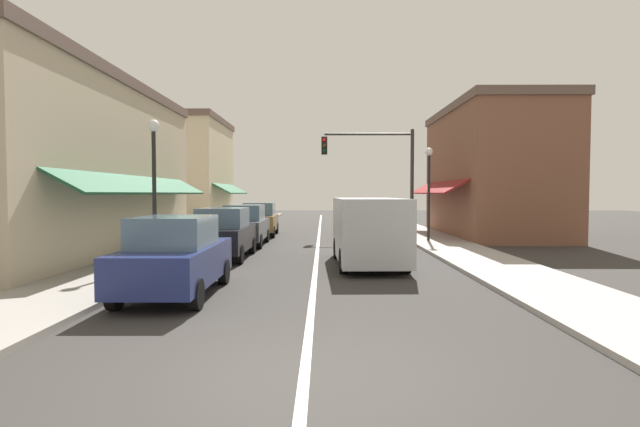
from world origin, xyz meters
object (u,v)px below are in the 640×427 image
at_px(parked_car_nearest_left, 176,256).
at_px(parked_car_second_left, 224,233).
at_px(van_in_lane, 368,229).
at_px(street_lamp_left_near, 154,168).
at_px(traffic_signal_mast_arm, 380,164).
at_px(parked_car_far_left, 260,219).
at_px(street_lamp_right_mid, 429,178).
at_px(parked_car_third_left, 245,225).

height_order(parked_car_nearest_left, parked_car_second_left, same).
bearing_deg(van_in_lane, street_lamp_left_near, -174.90).
relative_size(parked_car_nearest_left, parked_car_second_left, 1.00).
height_order(traffic_signal_mast_arm, street_lamp_left_near, traffic_signal_mast_arm).
xyz_separation_m(parked_car_far_left, van_in_lane, (4.81, -10.58, 0.27)).
xyz_separation_m(parked_car_far_left, traffic_signal_mast_arm, (6.33, -0.97, 2.90)).
bearing_deg(street_lamp_right_mid, van_in_lane, -116.63).
xyz_separation_m(parked_car_second_left, street_lamp_right_mid, (8.26, 5.21, 2.08)).
height_order(parked_car_nearest_left, parked_car_third_left, same).
relative_size(parked_car_nearest_left, street_lamp_right_mid, 0.95).
xyz_separation_m(parked_car_far_left, street_lamp_left_near, (-1.66, -11.35, 2.16)).
relative_size(van_in_lane, traffic_signal_mast_arm, 0.94).
xyz_separation_m(parked_car_nearest_left, van_in_lane, (4.69, 4.57, 0.27)).
height_order(parked_car_second_left, street_lamp_right_mid, street_lamp_right_mid).
bearing_deg(street_lamp_right_mid, parked_car_third_left, -173.17).
height_order(parked_car_nearest_left, street_lamp_left_near, street_lamp_left_near).
relative_size(traffic_signal_mast_arm, street_lamp_right_mid, 1.28).
bearing_deg(parked_car_second_left, traffic_signal_mast_arm, 51.80).
bearing_deg(street_lamp_left_near, traffic_signal_mast_arm, 52.43).
xyz_separation_m(van_in_lane, street_lamp_left_near, (-6.47, -0.77, 1.89)).
distance_m(parked_car_far_left, street_lamp_right_mid, 9.29).
height_order(van_in_lane, traffic_signal_mast_arm, traffic_signal_mast_arm).
height_order(parked_car_third_left, van_in_lane, van_in_lane).
bearing_deg(van_in_lane, parked_car_far_left, 112.79).
relative_size(parked_car_second_left, street_lamp_left_near, 0.92).
bearing_deg(van_in_lane, street_lamp_right_mid, 61.70).
height_order(parked_car_far_left, van_in_lane, van_in_lane).
xyz_separation_m(parked_car_second_left, traffic_signal_mast_arm, (6.40, 8.08, 2.90)).
xyz_separation_m(parked_car_second_left, parked_car_third_left, (0.05, 4.23, 0.00)).
distance_m(street_lamp_left_near, street_lamp_right_mid, 12.39).
bearing_deg(parked_car_far_left, traffic_signal_mast_arm, -10.39).
bearing_deg(street_lamp_left_near, van_in_lane, 6.77).
distance_m(parked_car_third_left, street_lamp_right_mid, 8.53).
distance_m(traffic_signal_mast_arm, street_lamp_right_mid, 3.52).
xyz_separation_m(van_in_lane, street_lamp_right_mid, (3.38, 6.74, 1.81)).
bearing_deg(van_in_lane, parked_car_third_left, 128.31).
distance_m(parked_car_third_left, street_lamp_left_near, 7.07).
xyz_separation_m(parked_car_second_left, van_in_lane, (4.88, -1.53, 0.27)).
xyz_separation_m(parked_car_far_left, street_lamp_right_mid, (8.19, -3.84, 2.08)).
distance_m(parked_car_nearest_left, van_in_lane, 6.55).
height_order(van_in_lane, street_lamp_right_mid, street_lamp_right_mid).
bearing_deg(van_in_lane, parked_car_second_left, 160.91).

